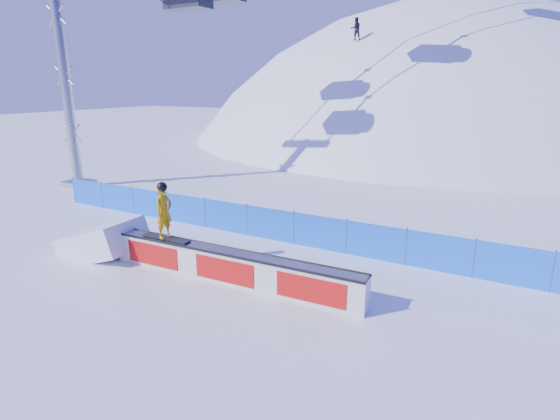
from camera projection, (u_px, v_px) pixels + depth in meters
The scene contains 7 objects.
ground at pixel (192, 286), 12.53m from camera, with size 160.00×160.00×0.00m, color white.
snow_hill at pixel (425, 286), 52.94m from camera, with size 64.00×64.00×64.00m.
safety_fence at pixel (270, 224), 16.16m from camera, with size 22.05×0.05×1.30m.
rail_box at pixel (229, 267), 12.66m from camera, with size 8.23×0.84×0.99m.
snow_ramp at pixel (104, 253), 15.02m from camera, with size 2.68×1.79×1.00m, color white, non-canonical shape.
snowboarder at pixel (164, 211), 13.28m from camera, with size 1.72×0.62×1.79m.
distant_skiers at pixel (469, 11), 32.99m from camera, with size 19.95×9.30×8.86m.
Camera 1 is at (7.71, -8.81, 5.59)m, focal length 28.00 mm.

